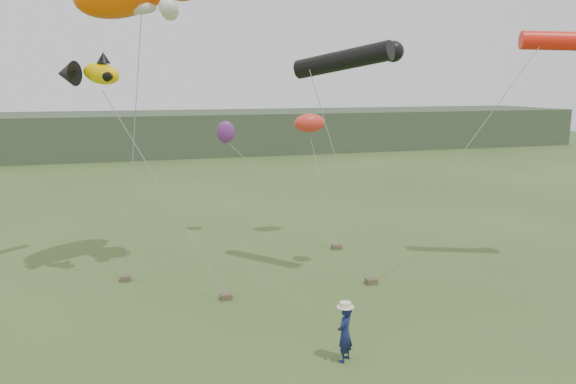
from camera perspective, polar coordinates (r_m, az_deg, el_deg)
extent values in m
plane|color=#385123|center=(15.10, 0.23, -16.22)|extent=(120.00, 120.00, 0.00)
cube|color=#2D3D28|center=(58.19, -12.80, 5.89)|extent=(90.00, 12.00, 4.00)
imported|color=#121B46|center=(14.58, 5.79, -14.10)|extent=(0.64, 0.62, 1.47)
cube|color=brown|center=(20.96, -16.18, -8.41)|extent=(0.37, 0.30, 0.19)
cube|color=brown|center=(18.63, -6.31, -10.52)|extent=(0.37, 0.30, 0.19)
cube|color=brown|center=(20.07, 8.45, -8.96)|extent=(0.37, 0.30, 0.19)
cube|color=brown|center=(23.93, 4.95, -5.58)|extent=(0.37, 0.30, 0.19)
ellipsoid|color=silver|center=(20.51, -15.41, 17.65)|extent=(1.52, 0.76, 0.47)
sphere|color=silver|center=(19.45, -12.10, 17.92)|extent=(0.60, 0.60, 0.60)
sphere|color=silver|center=(20.66, -11.89, 17.51)|extent=(0.60, 0.60, 0.60)
ellipsoid|color=#F7C800|center=(19.72, -18.43, 11.35)|extent=(1.47, 1.17, 0.89)
cone|color=black|center=(20.06, -21.60, 11.13)|extent=(0.97, 1.03, 0.82)
cone|color=black|center=(19.74, -18.25, 12.82)|extent=(0.46, 0.46, 0.37)
cone|color=black|center=(19.26, -17.62, 11.14)|extent=(0.48, 0.51, 0.37)
cone|color=black|center=(20.17, -17.59, 11.12)|extent=(0.48, 0.51, 0.37)
cylinder|color=black|center=(19.55, 5.53, 13.17)|extent=(2.81, 3.22, 1.22)
sphere|color=black|center=(19.71, 10.65, 13.86)|extent=(0.71, 0.71, 0.71)
cylinder|color=red|center=(22.86, 26.91, 13.51)|extent=(3.52, 1.96, 0.76)
ellipsoid|color=red|center=(24.86, 2.21, 7.02)|extent=(1.41, 0.82, 0.82)
ellipsoid|color=#662676|center=(25.27, -6.36, 6.08)|extent=(0.81, 0.54, 0.99)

